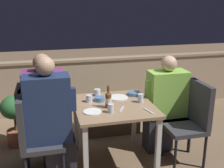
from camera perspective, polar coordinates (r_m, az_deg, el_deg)
ground_plane at (r=3.49m, az=0.28°, el=-15.53°), size 16.00×16.00×0.00m
parapet_wall at (r=4.84m, az=-4.70°, el=-0.06°), size 9.00×0.18×0.92m
dining_table at (r=3.19m, az=0.29°, el=-5.84°), size 0.87×0.91×0.74m
planter_hedge at (r=4.08m, az=-0.01°, el=-5.28°), size 0.76×0.47×0.59m
chair_left_near at (r=3.01m, az=-15.93°, el=-9.38°), size 0.43×0.43×0.97m
person_navy_jumper at (r=2.96m, az=-12.13°, el=-7.35°), size 0.51×0.26×1.35m
chair_left_far at (r=3.27m, az=-16.31°, el=-7.22°), size 0.43×0.43×0.97m
person_purple_stripe at (r=3.23m, az=-12.82°, el=-5.53°), size 0.51×0.26×1.32m
chair_right_near at (r=3.39m, az=16.12°, el=-6.34°), size 0.43×0.43×0.97m
chair_right_far at (r=3.67m, az=13.46°, el=-4.29°), size 0.43×0.43×0.97m
person_green_blouse at (r=3.57m, az=10.54°, el=-4.08°), size 0.52×0.26×1.23m
beer_bottle at (r=3.04m, az=-0.75°, el=-3.13°), size 0.07×0.07×0.25m
plate_0 at (r=3.37m, az=1.26°, el=-2.72°), size 0.23×0.23×0.01m
plate_1 at (r=2.95m, az=-4.01°, el=-5.63°), size 0.19×0.19×0.01m
bowl_0 at (r=3.46m, az=4.38°, el=-1.90°), size 0.14×0.14×0.04m
bowl_1 at (r=3.25m, az=-2.58°, el=-3.01°), size 0.12×0.12×0.05m
glass_cup_0 at (r=2.92m, az=-0.25°, el=-4.95°), size 0.06×0.06×0.09m
glass_cup_1 at (r=3.22m, az=5.81°, el=-2.87°), size 0.07×0.07×0.10m
glass_cup_2 at (r=3.23m, az=-4.65°, el=-2.95°), size 0.07×0.07×0.08m
glass_cup_3 at (r=3.43m, az=-3.01°, el=-1.71°), size 0.08×0.08×0.08m
fork_0 at (r=3.02m, az=1.99°, el=-5.09°), size 0.10×0.16×0.01m
fork_1 at (r=2.99m, az=7.50°, el=-5.47°), size 0.06×0.17×0.01m
potted_plant at (r=3.88m, az=-19.21°, el=-6.03°), size 0.34×0.34×0.69m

